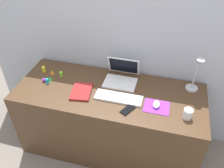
{
  "coord_description": "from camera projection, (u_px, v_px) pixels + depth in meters",
  "views": [
    {
      "loc": [
        0.44,
        -1.54,
        2.08
      ],
      "look_at": [
        0.03,
        0.0,
        0.83
      ],
      "focal_mm": 37.34,
      "sensor_mm": 36.0,
      "label": 1
    }
  ],
  "objects": [
    {
      "name": "desk_lamp",
      "position": [
        195.0,
        76.0,
        1.98
      ],
      "size": [
        0.11,
        0.17,
        0.37
      ],
      "color": "#B7B7BC",
      "rests_on": "desk"
    },
    {
      "name": "toy_figurine_cyan",
      "position": [
        47.0,
        81.0,
        2.17
      ],
      "size": [
        0.03,
        0.03,
        0.06
      ],
      "color": "#28B7CC",
      "rests_on": "desk"
    },
    {
      "name": "toy_figurine_yellow",
      "position": [
        44.0,
        69.0,
        2.31
      ],
      "size": [
        0.04,
        0.04,
        0.07
      ],
      "color": "yellow",
      "rests_on": "desk"
    },
    {
      "name": "back_wall",
      "position": [
        119.0,
        65.0,
        2.35
      ],
      "size": [
        2.91,
        0.05,
        1.57
      ],
      "primitive_type": "cube",
      "color": "#B2B7C1",
      "rests_on": "ground_plane"
    },
    {
      "name": "toy_figurine_purple",
      "position": [
        44.0,
        80.0,
        2.19
      ],
      "size": [
        0.03,
        0.03,
        0.04
      ],
      "primitive_type": "ellipsoid",
      "color": "purple",
      "rests_on": "desk"
    },
    {
      "name": "keyboard",
      "position": [
        119.0,
        98.0,
        2.01
      ],
      "size": [
        0.41,
        0.13,
        0.02
      ],
      "primitive_type": "cube",
      "color": "white",
      "rests_on": "desk"
    },
    {
      "name": "mousepad",
      "position": [
        157.0,
        107.0,
        1.93
      ],
      "size": [
        0.21,
        0.17,
        0.0
      ],
      "primitive_type": "cube",
      "color": "purple",
      "rests_on": "desk"
    },
    {
      "name": "toy_figurine_green",
      "position": [
        50.0,
        79.0,
        2.21
      ],
      "size": [
        0.04,
        0.04,
        0.04
      ],
      "primitive_type": "cone",
      "color": "green",
      "rests_on": "desk"
    },
    {
      "name": "toy_figurine_lime",
      "position": [
        61.0,
        74.0,
        2.25
      ],
      "size": [
        0.03,
        0.03,
        0.06
      ],
      "color": "#8CDB33",
      "rests_on": "desk"
    },
    {
      "name": "cell_phone",
      "position": [
        128.0,
        110.0,
        1.9
      ],
      "size": [
        0.12,
        0.14,
        0.01
      ],
      "primitive_type": "cube",
      "rotation": [
        0.0,
        0.0,
        -0.5
      ],
      "color": "black",
      "rests_on": "desk"
    },
    {
      "name": "desk",
      "position": [
        109.0,
        120.0,
        2.32
      ],
      "size": [
        1.71,
        0.68,
        0.74
      ],
      "primitive_type": "cube",
      "color": "#4C331E",
      "rests_on": "ground_plane"
    },
    {
      "name": "laptop",
      "position": [
        122.0,
        75.0,
        2.19
      ],
      "size": [
        0.3,
        0.28,
        0.21
      ],
      "color": "white",
      "rests_on": "desk"
    },
    {
      "name": "notebook_pad",
      "position": [
        81.0,
        91.0,
        2.07
      ],
      "size": [
        0.2,
        0.26,
        0.02
      ],
      "primitive_type": "cube",
      "rotation": [
        0.0,
        0.0,
        0.15
      ],
      "color": "maroon",
      "rests_on": "desk"
    },
    {
      "name": "toy_figurine_orange",
      "position": [
        52.0,
        72.0,
        2.29
      ],
      "size": [
        0.04,
        0.04,
        0.04
      ],
      "primitive_type": "cone",
      "color": "orange",
      "rests_on": "desk"
    },
    {
      "name": "mouse",
      "position": [
        156.0,
        104.0,
        1.93
      ],
      "size": [
        0.06,
        0.1,
        0.03
      ],
      "primitive_type": "ellipsoid",
      "color": "white",
      "rests_on": "mousepad"
    },
    {
      "name": "ground_plane",
      "position": [
        110.0,
        143.0,
        2.55
      ],
      "size": [
        6.0,
        6.0,
        0.0
      ],
      "primitive_type": "plane",
      "color": "slate"
    },
    {
      "name": "coffee_mug",
      "position": [
        188.0,
        114.0,
        1.81
      ],
      "size": [
        0.07,
        0.07,
        0.09
      ],
      "primitive_type": "cylinder",
      "color": "white",
      "rests_on": "desk"
    }
  ]
}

